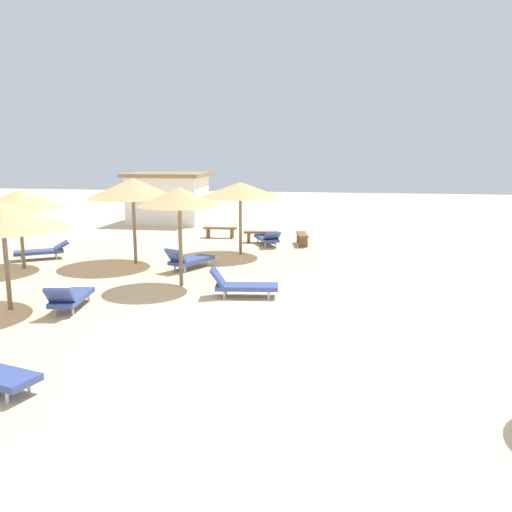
{
  "coord_description": "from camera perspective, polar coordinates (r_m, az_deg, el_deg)",
  "views": [
    {
      "loc": [
        2.22,
        -10.83,
        3.97
      ],
      "look_at": [
        0.0,
        3.0,
        1.2
      ],
      "focal_mm": 38.01,
      "sensor_mm": 36.0,
      "label": 1
    }
  ],
  "objects": [
    {
      "name": "lounger_3",
      "position": [
        18.32,
        -7.07,
        -0.38
      ],
      "size": [
        1.37,
        1.94,
        0.81
      ],
      "color": "#33478C",
      "rests_on": "ground"
    },
    {
      "name": "bench_0",
      "position": [
        24.69,
        -3.8,
        2.72
      ],
      "size": [
        1.51,
        0.45,
        0.49
      ],
      "color": "brown",
      "rests_on": "ground"
    },
    {
      "name": "lounger_4",
      "position": [
        21.31,
        -21.54,
        0.51
      ],
      "size": [
        1.95,
        1.58,
        0.63
      ],
      "color": "#33478C",
      "rests_on": "ground"
    },
    {
      "name": "bench_1",
      "position": [
        23.37,
        0.58,
        2.27
      ],
      "size": [
        1.53,
        0.55,
        0.49
      ],
      "color": "brown",
      "rests_on": "ground"
    },
    {
      "name": "parasol_6",
      "position": [
        14.59,
        -25.16,
        3.9
      ],
      "size": [
        3.08,
        3.08,
        2.74
      ],
      "color": "#75604C",
      "rests_on": "ground"
    },
    {
      "name": "lounger_6",
      "position": [
        14.39,
        -18.99,
        -4.12
      ],
      "size": [
        0.89,
        1.93,
        0.78
      ],
      "color": "#33478C",
      "rests_on": "ground"
    },
    {
      "name": "parasol_3",
      "position": [
        19.27,
        -12.85,
        6.97
      ],
      "size": [
        3.1,
        3.1,
        2.99
      ],
      "color": "#75604C",
      "rests_on": "ground"
    },
    {
      "name": "ground_plane",
      "position": [
        11.75,
        -2.34,
        -8.58
      ],
      "size": [
        80.0,
        80.0,
        0.0
      ],
      "primitive_type": "plane",
      "color": "beige"
    },
    {
      "name": "parasol_1",
      "position": [
        15.76,
        -8.09,
        6.17
      ],
      "size": [
        2.39,
        2.39,
        2.91
      ],
      "color": "#75604C",
      "rests_on": "ground"
    },
    {
      "name": "parasol_4",
      "position": [
        19.61,
        -23.72,
        5.45
      ],
      "size": [
        2.99,
        2.99,
        2.63
      ],
      "color": "#75604C",
      "rests_on": "ground"
    },
    {
      "name": "bench_2",
      "position": [
        22.88,
        4.87,
        2.03
      ],
      "size": [
        0.64,
        1.55,
        0.49
      ],
      "color": "brown",
      "rests_on": "ground"
    },
    {
      "name": "lounger_0",
      "position": [
        22.68,
        1.21,
        1.91
      ],
      "size": [
        1.37,
        2.0,
        0.68
      ],
      "color": "#33478C",
      "rests_on": "ground"
    },
    {
      "name": "beach_cabana",
      "position": [
        29.92,
        -9.22,
        6.08
      ],
      "size": [
        4.18,
        3.45,
        2.72
      ],
      "color": "white",
      "rests_on": "ground"
    },
    {
      "name": "lounger_1",
      "position": [
        14.79,
        -1.51,
        -3.08
      ],
      "size": [
        1.9,
        0.86,
        0.81
      ],
      "color": "#33478C",
      "rests_on": "ground"
    },
    {
      "name": "parasol_0",
      "position": [
        20.47,
        -1.67,
        6.98
      ],
      "size": [
        3.07,
        3.07,
        2.76
      ],
      "color": "#75604C",
      "rests_on": "ground"
    }
  ]
}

